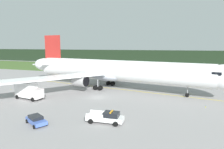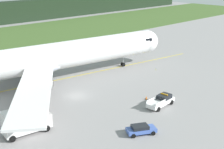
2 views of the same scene
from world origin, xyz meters
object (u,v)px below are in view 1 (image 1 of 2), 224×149
at_px(staff_car, 36,120).
at_px(apron_cone, 116,114).
at_px(airliner, 113,71).
at_px(ops_pickup_truck, 106,117).
at_px(catering_truck, 28,90).

bearing_deg(staff_car, apron_cone, 36.57).
xyz_separation_m(airliner, ops_pickup_truck, (6.92, -23.57, -4.07)).
distance_m(catering_truck, apron_cone, 22.09).
distance_m(ops_pickup_truck, catering_truck, 22.54).
xyz_separation_m(airliner, catering_truck, (-14.39, -16.28, -3.04)).
bearing_deg(catering_truck, staff_car, -44.36).
relative_size(airliner, ops_pickup_truck, 10.12).
distance_m(airliner, staff_car, 28.01).
xyz_separation_m(ops_pickup_truck, apron_cone, (0.41, 3.60, -0.62)).
bearing_deg(ops_pickup_truck, catering_truck, 161.12).
xyz_separation_m(catering_truck, apron_cone, (21.72, -3.68, -1.65)).
height_order(ops_pickup_truck, staff_car, ops_pickup_truck).
height_order(airliner, catering_truck, airliner).
xyz_separation_m(ops_pickup_truck, catering_truck, (-21.31, 7.29, 1.03)).
bearing_deg(ops_pickup_truck, airliner, 106.36).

